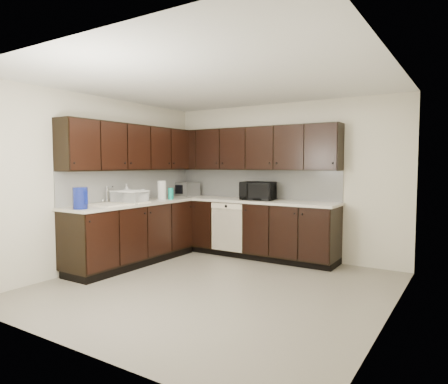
% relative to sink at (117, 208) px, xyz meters
% --- Properties ---
extents(floor, '(4.00, 4.00, 0.00)m').
position_rel_sink_xyz_m(floor, '(1.68, 0.01, -0.88)').
color(floor, gray).
rests_on(floor, ground).
extents(ceiling, '(4.00, 4.00, 0.00)m').
position_rel_sink_xyz_m(ceiling, '(1.68, 0.01, 1.62)').
color(ceiling, white).
rests_on(ceiling, wall_back).
extents(wall_back, '(4.00, 0.02, 2.50)m').
position_rel_sink_xyz_m(wall_back, '(1.68, 2.01, 0.37)').
color(wall_back, beige).
rests_on(wall_back, floor).
extents(wall_left, '(0.02, 4.00, 2.50)m').
position_rel_sink_xyz_m(wall_left, '(-0.32, 0.01, 0.37)').
color(wall_left, beige).
rests_on(wall_left, floor).
extents(wall_right, '(0.02, 4.00, 2.50)m').
position_rel_sink_xyz_m(wall_right, '(3.68, 0.01, 0.37)').
color(wall_right, beige).
rests_on(wall_right, floor).
extents(wall_front, '(4.00, 0.02, 2.50)m').
position_rel_sink_xyz_m(wall_front, '(1.68, -1.99, 0.37)').
color(wall_front, beige).
rests_on(wall_front, floor).
extents(lower_cabinets, '(3.00, 2.80, 0.90)m').
position_rel_sink_xyz_m(lower_cabinets, '(0.67, 1.12, -0.47)').
color(lower_cabinets, black).
rests_on(lower_cabinets, floor).
extents(countertop, '(3.03, 2.83, 0.04)m').
position_rel_sink_xyz_m(countertop, '(0.67, 1.12, 0.04)').
color(countertop, beige).
rests_on(countertop, lower_cabinets).
extents(backsplash, '(3.00, 2.80, 0.48)m').
position_rel_sink_xyz_m(backsplash, '(0.46, 1.33, 0.30)').
color(backsplash, '#B4B4B0').
rests_on(backsplash, countertop).
extents(upper_cabinets, '(3.00, 2.80, 0.70)m').
position_rel_sink_xyz_m(upper_cabinets, '(0.58, 1.22, 0.89)').
color(upper_cabinets, black).
rests_on(upper_cabinets, wall_back).
extents(dishwasher, '(0.58, 0.04, 0.78)m').
position_rel_sink_xyz_m(dishwasher, '(0.98, 1.42, -0.33)').
color(dishwasher, beige).
rests_on(dishwasher, lower_cabinets).
extents(sink, '(0.54, 0.82, 0.42)m').
position_rel_sink_xyz_m(sink, '(0.00, 0.00, 0.00)').
color(sink, beige).
rests_on(sink, countertop).
extents(microwave, '(0.58, 0.44, 0.29)m').
position_rel_sink_xyz_m(microwave, '(1.40, 1.70, 0.21)').
color(microwave, black).
rests_on(microwave, countertop).
extents(soap_bottle_a, '(0.11, 0.11, 0.21)m').
position_rel_sink_xyz_m(soap_bottle_a, '(0.17, 0.36, 0.16)').
color(soap_bottle_a, gray).
rests_on(soap_bottle_a, countertop).
extents(soap_bottle_b, '(0.13, 0.13, 0.27)m').
position_rel_sink_xyz_m(soap_bottle_b, '(-0.20, 0.38, 0.20)').
color(soap_bottle_b, gray).
rests_on(soap_bottle_b, countertop).
extents(toaster_oven, '(0.46, 0.39, 0.25)m').
position_rel_sink_xyz_m(toaster_oven, '(-0.07, 1.75, 0.18)').
color(toaster_oven, '#ACACAE').
rests_on(toaster_oven, countertop).
extents(storage_bin, '(0.50, 0.39, 0.18)m').
position_rel_sink_xyz_m(storage_bin, '(0.03, 0.23, 0.15)').
color(storage_bin, white).
rests_on(storage_bin, countertop).
extents(blue_pitcher, '(0.25, 0.25, 0.28)m').
position_rel_sink_xyz_m(blue_pitcher, '(0.08, -0.69, 0.20)').
color(blue_pitcher, navy).
rests_on(blue_pitcher, countertop).
extents(teal_tumbler, '(0.11, 0.11, 0.19)m').
position_rel_sink_xyz_m(teal_tumbler, '(0.15, 1.03, 0.15)').
color(teal_tumbler, '#0D937D').
rests_on(teal_tumbler, countertop).
extents(paper_towel_roll, '(0.15, 0.15, 0.30)m').
position_rel_sink_xyz_m(paper_towel_roll, '(0.05, 0.91, 0.21)').
color(paper_towel_roll, silver).
rests_on(paper_towel_roll, countertop).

